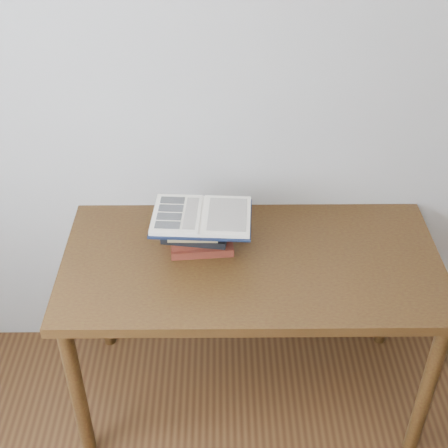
{
  "coord_description": "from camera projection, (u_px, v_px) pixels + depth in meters",
  "views": [
    {
      "loc": [
        -0.18,
        -0.47,
        2.35
      ],
      "look_at": [
        -0.17,
        1.34,
        0.99
      ],
      "focal_mm": 50.0,
      "sensor_mm": 36.0,
      "label": 1
    }
  ],
  "objects": [
    {
      "name": "room_shell",
      "position": [
        300.0,
        444.0,
        0.81
      ],
      "size": [
        3.54,
        3.54,
        2.62
      ],
      "color": "#B0AFA7",
      "rests_on": "ground"
    },
    {
      "name": "open_book",
      "position": [
        202.0,
        216.0,
        2.36
      ],
      "size": [
        0.39,
        0.28,
        0.03
      ],
      "rotation": [
        0.0,
        0.0,
        -0.06
      ],
      "color": "black",
      "rests_on": "book_stack"
    },
    {
      "name": "desk",
      "position": [
        251.0,
        278.0,
        2.47
      ],
      "size": [
        1.47,
        0.74,
        0.79
      ],
      "color": "#463111",
      "rests_on": "ground"
    },
    {
      "name": "book_stack",
      "position": [
        197.0,
        231.0,
        2.43
      ],
      "size": [
        0.28,
        0.2,
        0.15
      ],
      "color": "#5E2017",
      "rests_on": "desk"
    }
  ]
}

